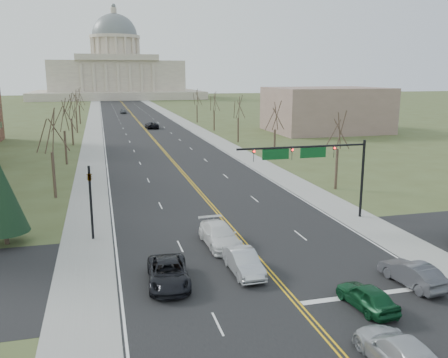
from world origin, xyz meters
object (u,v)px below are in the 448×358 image
signal_mast (312,158)px  car_far_nb (152,125)px  car_sb_inner_lead (244,262)px  signal_left (90,194)px  car_far_sb (123,111)px  car_nb_inner_lead (367,296)px  car_nb_outer_lead (412,273)px  car_sb_outer_lead (168,273)px  car_sb_inner_second (220,235)px  car_nb_inner_second (401,354)px

signal_mast → car_far_nb: bearing=94.1°
car_sb_inner_lead → car_far_nb: car_far_nb is taller
signal_left → car_far_sb: 126.14m
car_nb_inner_lead → signal_left: bearing=-52.8°
car_nb_outer_lead → car_sb_outer_lead: 15.30m
car_sb_inner_lead → signal_mast: bearing=44.7°
car_sb_inner_lead → car_nb_outer_lead: bearing=-25.8°
car_nb_outer_lead → signal_mast: bearing=-95.1°
signal_mast → car_sb_inner_second: size_ratio=2.11×
car_nb_inner_lead → car_sb_outer_lead: 11.99m
car_nb_outer_lead → car_far_nb: car_far_nb is taller
signal_mast → car_far_nb: 79.16m
car_sb_inner_lead → car_far_nb: (3.55, 88.36, 0.03)m
signal_left → car_far_sb: (8.86, 125.80, -2.89)m
car_sb_inner_lead → car_far_sb: (-0.89, 135.36, 0.03)m
car_far_sb → car_nb_outer_lead: bearing=-87.4°
car_nb_inner_lead → car_sb_inner_lead: car_sb_inner_lead is taller
car_sb_inner_lead → car_sb_outer_lead: bearing=-176.7°
car_nb_inner_second → car_nb_inner_lead: bearing=-106.2°
car_nb_outer_lead → car_nb_inner_lead: bearing=17.2°
car_sb_inner_second → car_far_sb: size_ratio=1.21×
car_nb_outer_lead → car_far_sb: 140.17m
signal_left → car_nb_inner_second: (13.42, -21.45, -2.90)m
signal_mast → car_sb_inner_lead: bearing=-133.9°
car_far_nb → signal_left: bearing=77.4°
car_sb_outer_lead → car_sb_inner_second: bearing=55.0°
car_nb_outer_lead → car_far_sb: bearing=-92.8°
car_sb_inner_lead → car_sb_outer_lead: 5.10m
car_sb_inner_second → car_far_nb: (3.81, 82.86, -0.02)m
signal_mast → car_nb_inner_lead: signal_mast is taller
car_sb_inner_lead → car_nb_inner_lead: bearing=-51.6°
car_nb_inner_lead → car_nb_inner_second: bearing=67.1°
signal_mast → car_nb_inner_second: bearing=-104.5°
car_sb_inner_lead → car_sb_outer_lead: car_sb_inner_lead is taller
car_far_nb → car_nb_inner_lead: bearing=88.1°
car_nb_outer_lead → car_sb_outer_lead: car_nb_outer_lead is taller
signal_left → car_nb_inner_second: signal_left is taller
signal_mast → car_far_sb: (-10.08, 125.80, -4.94)m
car_nb_inner_second → car_sb_inner_second: 17.82m
car_nb_outer_lead → car_sb_inner_second: bearing=-52.0°
car_far_nb → car_far_sb: 47.21m
car_far_sb → car_nb_inner_second: bearing=-89.9°
car_far_nb → car_far_sb: bearing=-87.6°
car_sb_outer_lead → car_far_nb: 89.20m
car_nb_inner_lead → car_nb_inner_second: size_ratio=0.76×
signal_left → car_sb_inner_second: size_ratio=1.05×
car_nb_inner_lead → car_sb_inner_lead: size_ratio=0.89×
car_nb_outer_lead → car_sb_inner_second: (-9.95, 9.90, 0.06)m
signal_left → car_sb_inner_second: 10.72m
signal_mast → car_nb_outer_lead: (0.50, -13.97, -4.98)m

